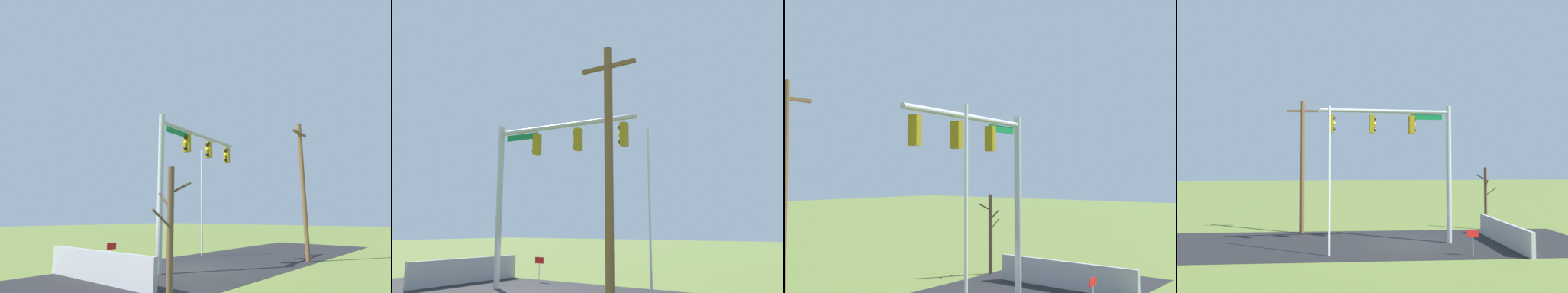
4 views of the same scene
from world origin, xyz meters
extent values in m
cube|color=#A8A8AD|center=(5.12, -0.81, 0.61)|extent=(0.20, 6.74, 1.21)
cylinder|color=#B2B5BA|center=(2.32, -0.19, 3.74)|extent=(0.28, 0.28, 7.49)
cylinder|color=#B2B5BA|center=(-1.18, -0.48, 7.14)|extent=(7.02, 0.79, 0.20)
cube|color=#0F7238|center=(1.06, -0.29, 6.86)|extent=(1.80, 0.18, 0.28)
cube|color=#937A0F|center=(0.22, -0.37, 6.44)|extent=(0.27, 0.38, 0.96)
sphere|color=black|center=(0.37, -0.35, 6.74)|extent=(0.22, 0.22, 0.22)
sphere|color=yellow|center=(0.37, -0.35, 6.44)|extent=(0.22, 0.22, 0.22)
sphere|color=black|center=(0.37, -0.35, 6.14)|extent=(0.22, 0.22, 0.22)
cube|color=#937A0F|center=(-1.95, -0.55, 6.44)|extent=(0.27, 0.38, 0.96)
sphere|color=black|center=(-1.80, -0.53, 6.74)|extent=(0.22, 0.22, 0.22)
sphere|color=yellow|center=(-1.80, -0.53, 6.44)|extent=(0.22, 0.22, 0.22)
sphere|color=black|center=(-1.80, -0.53, 6.14)|extent=(0.22, 0.22, 0.22)
cube|color=#937A0F|center=(-4.12, -0.73, 6.44)|extent=(0.27, 0.38, 0.96)
sphere|color=black|center=(-3.97, -0.72, 6.74)|extent=(0.22, 0.22, 0.22)
sphere|color=yellow|center=(-3.97, -0.72, 6.44)|extent=(0.22, 0.22, 0.22)
sphere|color=black|center=(-3.97, -0.72, 6.14)|extent=(0.22, 0.22, 0.22)
cylinder|color=silver|center=(-4.13, -2.81, 3.53)|extent=(0.10, 0.10, 7.07)
cube|color=brown|center=(-6.00, 3.46, 7.61)|extent=(1.90, 0.12, 0.12)
cylinder|color=brown|center=(5.87, 3.93, 2.03)|extent=(0.20, 0.20, 4.07)
cylinder|color=brown|center=(6.24, 3.93, 2.50)|extent=(0.78, 0.07, 0.57)
cylinder|color=brown|center=(5.63, 4.13, 3.42)|extent=(0.54, 0.47, 0.39)
cylinder|color=brown|center=(5.85, 3.65, 3.02)|extent=(0.12, 0.61, 0.55)
cube|color=red|center=(2.57, -3.40, 1.06)|extent=(0.56, 0.02, 0.32)
camera|label=1|loc=(13.07, 10.88, 2.56)|focal=29.69mm
camera|label=2|loc=(-12.90, 14.49, 2.70)|focal=40.69mm
camera|label=3|loc=(-14.99, -11.94, 5.02)|focal=46.27mm
camera|label=4|loc=(-3.52, -21.87, 4.35)|focal=36.99mm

